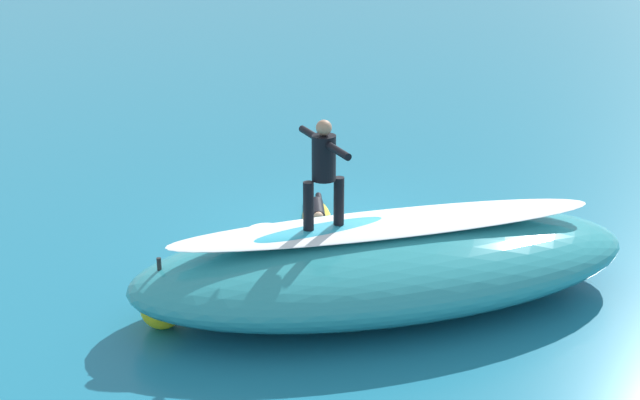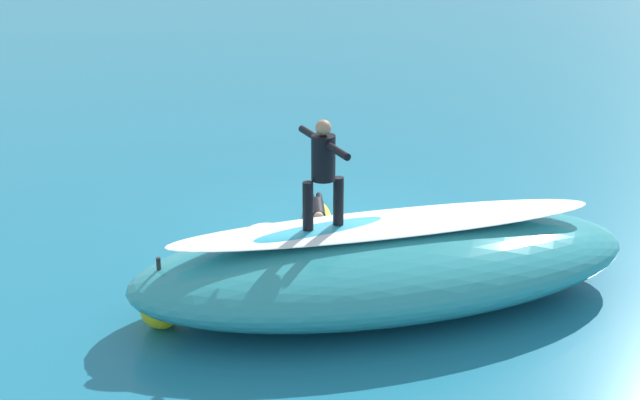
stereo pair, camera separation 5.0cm
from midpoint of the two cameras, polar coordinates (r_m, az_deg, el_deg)
The scene contains 10 objects.
ground_plane at distance 15.25m, azimuth 1.22°, elevation -2.21°, with size 120.00×120.00×0.00m, color teal.
wave_crest at distance 12.68m, azimuth 4.62°, elevation -4.26°, with size 7.59×3.10×1.20m, color teal.
wave_foam_lip at distance 12.42m, azimuth 4.71°, elevation -1.59°, with size 6.45×1.08×0.08m, color white.
surfboard_riding at distance 12.13m, azimuth 0.34°, elevation -2.02°, with size 2.29×0.47×0.10m, color #33B2D1.
surfer_riding at distance 11.80m, azimuth 0.35°, elevation 2.29°, with size 0.62×1.48×1.57m.
surfboard_paddling at distance 15.76m, azimuth -0.08°, elevation -1.27°, with size 2.02×0.53×0.08m, color yellow.
surfer_paddling at distance 15.81m, azimuth -0.10°, elevation -0.58°, with size 0.75×1.50×0.28m.
buoy_marker at distance 12.24m, azimuth -10.40°, elevation -7.00°, with size 0.63×0.63×1.06m.
foam_patch_near at distance 15.26m, azimuth -3.50°, elevation -2.04°, with size 0.72×0.69×0.09m, color white.
foam_patch_mid at distance 13.50m, azimuth 1.19°, elevation -5.08°, with size 0.51×0.42×0.13m, color white.
Camera 2 is at (6.03, 12.69, 5.93)m, focal length 47.98 mm.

